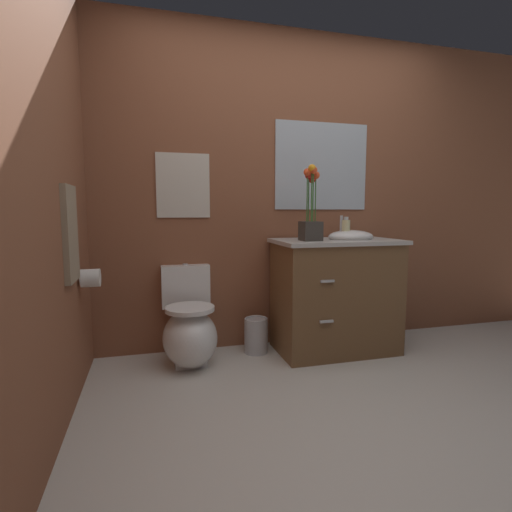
{
  "coord_description": "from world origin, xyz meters",
  "views": [
    {
      "loc": [
        -1.09,
        -1.58,
        1.09
      ],
      "look_at": [
        -0.37,
        1.09,
        0.77
      ],
      "focal_mm": 27.49,
      "sensor_mm": 36.0,
      "label": 1
    }
  ],
  "objects_px": {
    "wall_mirror": "(322,166)",
    "hanging_towel": "(70,234)",
    "toilet": "(189,330)",
    "vanity_cabinet": "(336,294)",
    "flower_vase": "(311,215)",
    "toilet_paper_roll": "(91,278)",
    "trash_bin": "(256,335)",
    "soap_bottle": "(346,229)",
    "wall_poster": "(183,186)"
  },
  "relations": [
    {
      "from": "hanging_towel",
      "to": "wall_mirror",
      "type": "bearing_deg",
      "value": 21.78
    },
    {
      "from": "toilet",
      "to": "hanging_towel",
      "type": "distance_m",
      "value": 1.08
    },
    {
      "from": "wall_mirror",
      "to": "flower_vase",
      "type": "bearing_deg",
      "value": -124.07
    },
    {
      "from": "vanity_cabinet",
      "to": "soap_bottle",
      "type": "distance_m",
      "value": 0.51
    },
    {
      "from": "wall_poster",
      "to": "toilet_paper_roll",
      "type": "height_order",
      "value": "wall_poster"
    },
    {
      "from": "hanging_towel",
      "to": "toilet_paper_roll",
      "type": "relative_size",
      "value": 4.73
    },
    {
      "from": "wall_poster",
      "to": "wall_mirror",
      "type": "distance_m",
      "value": 1.14
    },
    {
      "from": "flower_vase",
      "to": "wall_mirror",
      "type": "height_order",
      "value": "wall_mirror"
    },
    {
      "from": "flower_vase",
      "to": "trash_bin",
      "type": "distance_m",
      "value": 1.01
    },
    {
      "from": "vanity_cabinet",
      "to": "toilet_paper_roll",
      "type": "distance_m",
      "value": 1.76
    },
    {
      "from": "trash_bin",
      "to": "wall_mirror",
      "type": "relative_size",
      "value": 0.34
    },
    {
      "from": "wall_poster",
      "to": "flower_vase",
      "type": "bearing_deg",
      "value": -22.06
    },
    {
      "from": "wall_mirror",
      "to": "hanging_towel",
      "type": "distance_m",
      "value": 1.98
    },
    {
      "from": "toilet",
      "to": "trash_bin",
      "type": "distance_m",
      "value": 0.53
    },
    {
      "from": "toilet",
      "to": "toilet_paper_roll",
      "type": "relative_size",
      "value": 6.27
    },
    {
      "from": "toilet_paper_roll",
      "to": "wall_poster",
      "type": "bearing_deg",
      "value": 37.27
    },
    {
      "from": "toilet",
      "to": "soap_bottle",
      "type": "relative_size",
      "value": 4.0
    },
    {
      "from": "wall_poster",
      "to": "wall_mirror",
      "type": "bearing_deg",
      "value": 0.0
    },
    {
      "from": "wall_poster",
      "to": "wall_mirror",
      "type": "xyz_separation_m",
      "value": [
        1.12,
        0.0,
        0.17
      ]
    },
    {
      "from": "wall_mirror",
      "to": "toilet",
      "type": "bearing_deg",
      "value": -166.59
    },
    {
      "from": "vanity_cabinet",
      "to": "hanging_towel",
      "type": "bearing_deg",
      "value": -166.79
    },
    {
      "from": "flower_vase",
      "to": "soap_bottle",
      "type": "height_order",
      "value": "flower_vase"
    },
    {
      "from": "toilet_paper_roll",
      "to": "soap_bottle",
      "type": "bearing_deg",
      "value": 4.89
    },
    {
      "from": "wall_poster",
      "to": "soap_bottle",
      "type": "bearing_deg",
      "value": -14.6
    },
    {
      "from": "flower_vase",
      "to": "soap_bottle",
      "type": "distance_m",
      "value": 0.33
    },
    {
      "from": "toilet",
      "to": "vanity_cabinet",
      "type": "distance_m",
      "value": 1.14
    },
    {
      "from": "vanity_cabinet",
      "to": "flower_vase",
      "type": "relative_size",
      "value": 1.93
    },
    {
      "from": "toilet",
      "to": "toilet_paper_roll",
      "type": "distance_m",
      "value": 0.78
    },
    {
      "from": "soap_bottle",
      "to": "hanging_towel",
      "type": "relative_size",
      "value": 0.33
    },
    {
      "from": "toilet_paper_roll",
      "to": "wall_mirror",
      "type": "bearing_deg",
      "value": 14.99
    },
    {
      "from": "wall_poster",
      "to": "hanging_towel",
      "type": "distance_m",
      "value": 1.02
    },
    {
      "from": "vanity_cabinet",
      "to": "wall_mirror",
      "type": "relative_size",
      "value": 1.31
    },
    {
      "from": "vanity_cabinet",
      "to": "wall_mirror",
      "type": "bearing_deg",
      "value": 90.52
    },
    {
      "from": "toilet_paper_roll",
      "to": "flower_vase",
      "type": "bearing_deg",
      "value": 4.11
    },
    {
      "from": "vanity_cabinet",
      "to": "flower_vase",
      "type": "xyz_separation_m",
      "value": [
        -0.24,
        -0.06,
        0.61
      ]
    },
    {
      "from": "flower_vase",
      "to": "wall_poster",
      "type": "xyz_separation_m",
      "value": [
        -0.88,
        0.36,
        0.22
      ]
    },
    {
      "from": "hanging_towel",
      "to": "vanity_cabinet",
      "type": "bearing_deg",
      "value": 13.21
    },
    {
      "from": "soap_bottle",
      "to": "wall_mirror",
      "type": "relative_size",
      "value": 0.22
    },
    {
      "from": "toilet",
      "to": "vanity_cabinet",
      "type": "height_order",
      "value": "vanity_cabinet"
    },
    {
      "from": "trash_bin",
      "to": "toilet",
      "type": "bearing_deg",
      "value": -170.91
    },
    {
      "from": "soap_bottle",
      "to": "hanging_towel",
      "type": "height_order",
      "value": "hanging_towel"
    },
    {
      "from": "soap_bottle",
      "to": "wall_mirror",
      "type": "distance_m",
      "value": 0.59
    },
    {
      "from": "toilet",
      "to": "flower_vase",
      "type": "height_order",
      "value": "flower_vase"
    },
    {
      "from": "soap_bottle",
      "to": "toilet_paper_roll",
      "type": "bearing_deg",
      "value": -175.11
    },
    {
      "from": "soap_bottle",
      "to": "wall_mirror",
      "type": "height_order",
      "value": "wall_mirror"
    },
    {
      "from": "toilet",
      "to": "trash_bin",
      "type": "relative_size",
      "value": 2.54
    },
    {
      "from": "toilet",
      "to": "vanity_cabinet",
      "type": "xyz_separation_m",
      "value": [
        1.13,
        -0.03,
        0.2
      ]
    },
    {
      "from": "wall_mirror",
      "to": "hanging_towel",
      "type": "relative_size",
      "value": 1.54
    },
    {
      "from": "trash_bin",
      "to": "wall_poster",
      "type": "bearing_deg",
      "value": 160.22
    },
    {
      "from": "flower_vase",
      "to": "trash_bin",
      "type": "relative_size",
      "value": 2.01
    }
  ]
}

